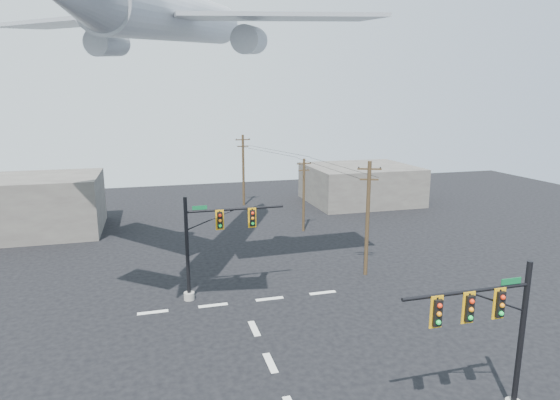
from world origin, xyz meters
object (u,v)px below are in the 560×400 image
object	(u,v)px
signal_mast_near	(494,335)
airliner	(177,18)
signal_mast_far	(209,244)
utility_pole_a	(368,217)
utility_pole_c	(243,169)
utility_pole_b	(304,194)

from	to	relation	value
signal_mast_near	airliner	distance (m)	27.44
signal_mast_far	utility_pole_a	distance (m)	12.71
utility_pole_c	signal_mast_far	bearing A→B (deg)	-107.97
utility_pole_a	signal_mast_near	bearing A→B (deg)	-76.70
signal_mast_near	utility_pole_c	world-z (taller)	utility_pole_c
signal_mast_near	signal_mast_far	distance (m)	19.12
utility_pole_a	utility_pole_b	distance (m)	13.56
airliner	signal_mast_near	bearing A→B (deg)	-125.40
signal_mast_near	signal_mast_far	size ratio (longest dim) A/B	0.97
signal_mast_near	airliner	xyz separation A→B (m)	(-11.34, 19.72, 15.34)
utility_pole_b	signal_mast_near	bearing A→B (deg)	-95.87
signal_mast_near	utility_pole_c	xyz separation A→B (m)	(-1.98, 44.99, 0.89)
utility_pole_c	signal_mast_near	bearing A→B (deg)	-89.67
signal_mast_near	utility_pole_a	bearing A→B (deg)	81.75
signal_mast_far	utility_pole_c	bearing A→B (deg)	74.23
signal_mast_near	signal_mast_far	xyz separation A→B (m)	(-10.11, 16.23, -0.04)
airliner	utility_pole_b	bearing A→B (deg)	-24.76
utility_pole_a	utility_pole_c	size ratio (longest dim) A/B	0.98
signal_mast_near	airliner	size ratio (longest dim) A/B	0.25
utility_pole_c	airliner	xyz separation A→B (m)	(-9.36, -25.27, 14.45)
signal_mast_near	utility_pole_a	world-z (taller)	utility_pole_a
signal_mast_near	signal_mast_far	world-z (taller)	signal_mast_far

